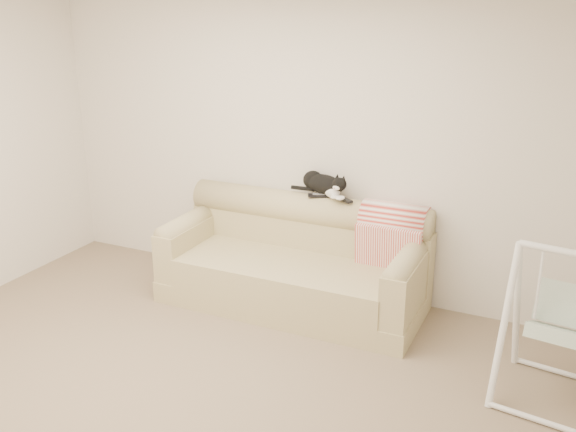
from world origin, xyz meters
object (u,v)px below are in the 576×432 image
(sofa, at_px, (295,263))
(remote_b, at_px, (345,200))
(remote_a, at_px, (319,195))
(baby_swing, at_px, (559,326))
(tuxedo_cat, at_px, (324,184))

(sofa, xyz_separation_m, remote_b, (0.35, 0.21, 0.56))
(sofa, bearing_deg, remote_b, 30.67)
(remote_a, height_order, baby_swing, baby_swing)
(baby_swing, bearing_deg, remote_b, 155.78)
(sofa, height_order, remote_b, remote_b)
(remote_a, xyz_separation_m, baby_swing, (1.98, -0.80, -0.38))
(sofa, bearing_deg, remote_a, 63.05)
(remote_b, relative_size, tuxedo_cat, 0.31)
(tuxedo_cat, height_order, baby_swing, tuxedo_cat)
(remote_b, bearing_deg, remote_a, 176.87)
(remote_a, bearing_deg, tuxedo_cat, 53.63)
(sofa, distance_m, baby_swing, 2.18)
(remote_a, distance_m, remote_b, 0.24)
(sofa, relative_size, tuxedo_cat, 4.03)
(remote_a, height_order, tuxedo_cat, tuxedo_cat)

